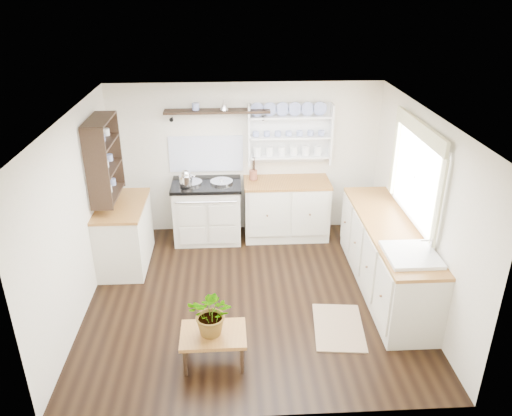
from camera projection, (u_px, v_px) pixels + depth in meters
name	position (u px, v px, depth m)	size (l,w,h in m)	color
floor	(252.00, 296.00, 6.28)	(4.00, 3.80, 0.01)	black
wall_back	(246.00, 159.00, 7.51)	(4.00, 0.02, 2.30)	beige
wall_right	(420.00, 209.00, 5.89)	(0.02, 3.80, 2.30)	beige
wall_left	(77.00, 217.00, 5.69)	(0.02, 3.80, 2.30)	beige
ceiling	(251.00, 116.00, 5.31)	(4.00, 3.80, 0.01)	white
window	(416.00, 172.00, 5.85)	(0.08, 1.55, 1.22)	white
aga_cooker	(207.00, 211.00, 7.47)	(1.02, 0.71, 0.94)	beige
back_cabinets	(286.00, 208.00, 7.56)	(1.27, 0.63, 0.90)	beige
right_cabinets	(386.00, 256.00, 6.26)	(0.62, 2.43, 0.90)	beige
belfast_sink	(410.00, 264.00, 5.43)	(0.55, 0.60, 0.45)	white
left_cabinets	(124.00, 233.00, 6.81)	(0.62, 1.13, 0.90)	beige
plate_rack	(289.00, 133.00, 7.34)	(1.20, 0.22, 0.90)	white
high_shelf	(217.00, 112.00, 7.06)	(1.50, 0.29, 0.16)	black
left_shelving	(104.00, 158.00, 6.35)	(0.28, 0.80, 1.05)	black
kettle	(186.00, 178.00, 7.11)	(0.19, 0.19, 0.23)	silver
utensil_crock	(253.00, 175.00, 7.39)	(0.12, 0.12, 0.14)	brown
center_table	(213.00, 337.00, 5.08)	(0.67, 0.48, 0.36)	brown
potted_plant	(212.00, 313.00, 4.95)	(0.45, 0.39, 0.50)	#3F7233
floor_rug	(339.00, 327.00, 5.70)	(0.55, 0.85, 0.02)	#83624C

